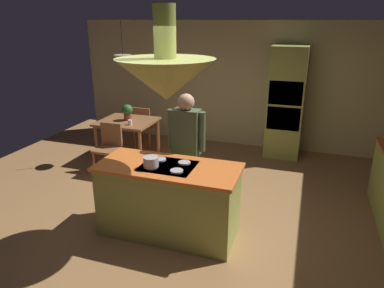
# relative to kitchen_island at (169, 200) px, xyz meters

# --- Properties ---
(ground) EXTENTS (8.16, 8.16, 0.00)m
(ground) POSITION_rel_kitchen_island_xyz_m (0.00, 0.20, -0.46)
(ground) COLOR #9E7042
(wall_back) EXTENTS (6.80, 0.10, 2.55)m
(wall_back) POSITION_rel_kitchen_island_xyz_m (0.00, 3.65, 0.81)
(wall_back) COLOR beige
(wall_back) RESTS_ON ground
(kitchen_island) EXTENTS (1.72, 0.77, 0.94)m
(kitchen_island) POSITION_rel_kitchen_island_xyz_m (0.00, 0.00, 0.00)
(kitchen_island) COLOR #A0A84C
(kitchen_island) RESTS_ON ground
(oven_tower) EXTENTS (0.66, 0.62, 2.11)m
(oven_tower) POSITION_rel_kitchen_island_xyz_m (1.10, 3.24, 0.59)
(oven_tower) COLOR #A0A84C
(oven_tower) RESTS_ON ground
(dining_table) EXTENTS (1.02, 0.91, 0.76)m
(dining_table) POSITION_rel_kitchen_island_xyz_m (-1.70, 2.10, 0.19)
(dining_table) COLOR #935D37
(dining_table) RESTS_ON ground
(person_at_island) EXTENTS (0.53, 0.22, 1.66)m
(person_at_island) POSITION_rel_kitchen_island_xyz_m (0.00, 0.66, 0.49)
(person_at_island) COLOR tan
(person_at_island) RESTS_ON ground
(range_hood) EXTENTS (1.10, 1.10, 1.00)m
(range_hood) POSITION_rel_kitchen_island_xyz_m (0.00, -0.00, 1.51)
(range_hood) COLOR #A0A84C
(pendant_light_over_table) EXTENTS (0.32, 0.32, 0.82)m
(pendant_light_over_table) POSITION_rel_kitchen_island_xyz_m (-1.70, 2.10, 1.40)
(pendant_light_over_table) COLOR beige
(chair_facing_island) EXTENTS (0.40, 0.40, 0.87)m
(chair_facing_island) POSITION_rel_kitchen_island_xyz_m (-1.70, 1.43, 0.04)
(chair_facing_island) COLOR #935D37
(chair_facing_island) RESTS_ON ground
(chair_by_back_wall) EXTENTS (0.40, 0.40, 0.87)m
(chair_by_back_wall) POSITION_rel_kitchen_island_xyz_m (-1.70, 2.77, 0.04)
(chair_by_back_wall) COLOR #935D37
(chair_by_back_wall) RESTS_ON ground
(potted_plant_on_table) EXTENTS (0.20, 0.20, 0.30)m
(potted_plant_on_table) POSITION_rel_kitchen_island_xyz_m (-1.71, 2.15, 0.47)
(potted_plant_on_table) COLOR #99382D
(potted_plant_on_table) RESTS_ON dining_table
(cup_on_table) EXTENTS (0.07, 0.07, 0.09)m
(cup_on_table) POSITION_rel_kitchen_island_xyz_m (-1.51, 1.87, 0.34)
(cup_on_table) COLOR white
(cup_on_table) RESTS_ON dining_table
(cooking_pot_on_cooktop) EXTENTS (0.18, 0.18, 0.12)m
(cooking_pot_on_cooktop) POSITION_rel_kitchen_island_xyz_m (-0.16, -0.13, 0.53)
(cooking_pot_on_cooktop) COLOR #B2B2B7
(cooking_pot_on_cooktop) RESTS_ON kitchen_island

